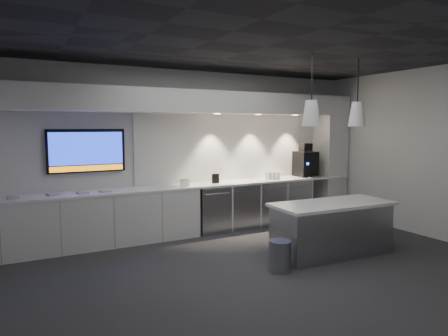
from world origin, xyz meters
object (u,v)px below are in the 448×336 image
wall_tv (87,151)px  coffee_machine (305,163)px  bin (280,256)px  island (332,228)px

wall_tv → coffee_machine: 4.44m
wall_tv → coffee_machine: bearing=-3.2°
coffee_machine → bin: bearing=-130.9°
island → coffee_machine: 2.59m
island → coffee_machine: coffee_machine is taller
island → bin: bearing=-166.6°
bin → coffee_machine: bearing=45.1°
island → bin: (-1.13, -0.22, -0.20)m
wall_tv → island: size_ratio=0.65×
bin → coffee_machine: coffee_machine is taller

